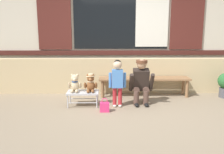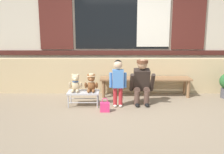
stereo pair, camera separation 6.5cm
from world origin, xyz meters
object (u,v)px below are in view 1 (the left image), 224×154
object	(u,v)px
teddy_bear_with_hat	(91,83)
adult_crouching	(141,82)
small_display_bench	(83,93)
child_standing	(117,78)
wooden_bench_long	(144,80)
teddy_bear_plain	(75,84)
handbag_on_ground	(105,107)

from	to	relation	value
teddy_bear_with_hat	adult_crouching	world-z (taller)	adult_crouching
small_display_bench	child_standing	world-z (taller)	child_standing
wooden_bench_long	adult_crouching	world-z (taller)	adult_crouching
child_standing	adult_crouching	distance (m)	0.54
wooden_bench_long	teddy_bear_plain	xyz separation A→B (m)	(-1.52, -0.71, 0.09)
child_standing	handbag_on_ground	distance (m)	0.64
child_standing	wooden_bench_long	bearing A→B (deg)	50.07
wooden_bench_long	child_standing	size ratio (longest dim) A/B	2.19
handbag_on_ground	child_standing	bearing A→B (deg)	50.65
small_display_bench	teddy_bear_with_hat	bearing A→B (deg)	0.77
teddy_bear_plain	teddy_bear_with_hat	world-z (taller)	same
small_display_bench	adult_crouching	distance (m)	1.23
small_display_bench	child_standing	distance (m)	0.78
child_standing	adult_crouching	bearing A→B (deg)	18.13
teddy_bear_plain	child_standing	bearing A→B (deg)	-4.60
child_standing	handbag_on_ground	size ratio (longest dim) A/B	3.52
teddy_bear_with_hat	handbag_on_ground	world-z (taller)	teddy_bear_with_hat
teddy_bear_plain	handbag_on_ground	distance (m)	0.80
child_standing	adult_crouching	size ratio (longest dim) A/B	1.01
handbag_on_ground	wooden_bench_long	bearing A→B (deg)	50.23
wooden_bench_long	teddy_bear_with_hat	bearing A→B (deg)	-149.19
child_standing	handbag_on_ground	xyz separation A→B (m)	(-0.25, -0.31, -0.50)
teddy_bear_with_hat	child_standing	xyz separation A→B (m)	(0.54, -0.07, 0.12)
handbag_on_ground	teddy_bear_plain	bearing A→B (deg)	148.05
adult_crouching	teddy_bear_plain	bearing A→B (deg)	-175.98
teddy_bear_with_hat	child_standing	size ratio (longest dim) A/B	0.38
teddy_bear_plain	teddy_bear_with_hat	distance (m)	0.32
adult_crouching	handbag_on_ground	size ratio (longest dim) A/B	3.49
handbag_on_ground	small_display_bench	bearing A→B (deg)	139.85
wooden_bench_long	small_display_bench	distance (m)	1.54
teddy_bear_plain	handbag_on_ground	size ratio (longest dim) A/B	1.34
teddy_bear_with_hat	child_standing	world-z (taller)	child_standing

